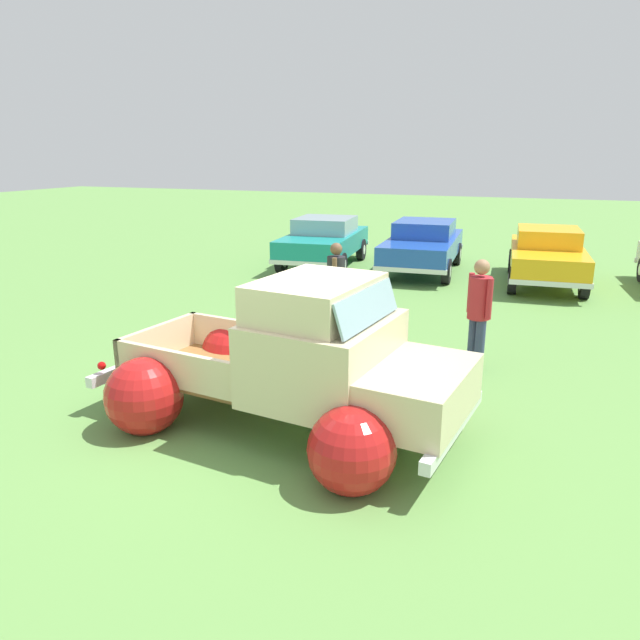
{
  "coord_description": "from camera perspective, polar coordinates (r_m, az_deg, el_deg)",
  "views": [
    {
      "loc": [
        2.95,
        -6.15,
        3.33
      ],
      "look_at": [
        0.0,
        1.46,
        0.97
      ],
      "focal_mm": 32.91,
      "sensor_mm": 36.0,
      "label": 1
    }
  ],
  "objects": [
    {
      "name": "ground_plane",
      "position": [
        7.58,
        -4.05,
        -9.92
      ],
      "size": [
        80.0,
        80.0,
        0.0
      ],
      "primitive_type": "plane",
      "color": "#609347"
    },
    {
      "name": "vintage_pickup_truck",
      "position": [
        7.09,
        -1.5,
        -5.1
      ],
      "size": [
        4.81,
        3.2,
        1.96
      ],
      "rotation": [
        0.0,
        0.0,
        -0.12
      ],
      "color": "black",
      "rests_on": "ground"
    },
    {
      "name": "show_car_0",
      "position": [
        17.55,
        0.39,
        7.79
      ],
      "size": [
        2.3,
        4.35,
        1.43
      ],
      "rotation": [
        0.0,
        0.0,
        -1.48
      ],
      "color": "black",
      "rests_on": "ground"
    },
    {
      "name": "show_car_1",
      "position": [
        16.98,
        10.0,
        7.27
      ],
      "size": [
        2.09,
        4.53,
        1.43
      ],
      "rotation": [
        0.0,
        0.0,
        -1.52
      ],
      "color": "black",
      "rests_on": "ground"
    },
    {
      "name": "show_car_2",
      "position": [
        16.18,
        21.19,
        5.99
      ],
      "size": [
        2.05,
        4.34,
        1.43
      ],
      "rotation": [
        0.0,
        0.0,
        -1.51
      ],
      "color": "black",
      "rests_on": "ground"
    },
    {
      "name": "spectator_0",
      "position": [
        10.94,
        1.57,
        3.72
      ],
      "size": [
        0.4,
        0.54,
        1.71
      ],
      "rotation": [
        0.0,
        0.0,
        3.35
      ],
      "color": "gray",
      "rests_on": "ground"
    },
    {
      "name": "spectator_1",
      "position": [
        9.22,
        15.18,
        1.08
      ],
      "size": [
        0.48,
        0.48,
        1.78
      ],
      "rotation": [
        0.0,
        0.0,
        3.92
      ],
      "color": "navy",
      "rests_on": "ground"
    },
    {
      "name": "lane_cone_0",
      "position": [
        9.65,
        -16.14,
        -2.74
      ],
      "size": [
        0.36,
        0.36,
        0.63
      ],
      "color": "black",
      "rests_on": "ground"
    }
  ]
}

